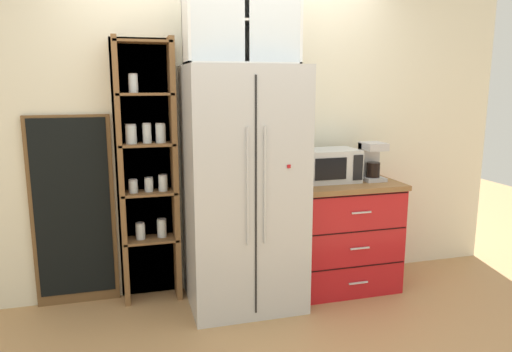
{
  "coord_description": "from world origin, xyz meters",
  "views": [
    {
      "loc": [
        -0.84,
        -3.36,
        1.67
      ],
      "look_at": [
        0.1,
        0.0,
        0.99
      ],
      "focal_mm": 33.43,
      "sensor_mm": 36.0,
      "label": 1
    }
  ],
  "objects_px": {
    "coffee_maker": "(371,161)",
    "chalkboard_menu": "(73,211)",
    "refrigerator": "(243,188)",
    "mug_cream": "(346,176)",
    "bottle_clear": "(345,168)",
    "microwave": "(329,165)"
  },
  "relations": [
    {
      "from": "coffee_maker",
      "to": "chalkboard_menu",
      "type": "relative_size",
      "value": 0.21
    },
    {
      "from": "refrigerator",
      "to": "mug_cream",
      "type": "distance_m",
      "value": 0.87
    },
    {
      "from": "coffee_maker",
      "to": "bottle_clear",
      "type": "distance_m",
      "value": 0.24
    },
    {
      "from": "microwave",
      "to": "chalkboard_menu",
      "type": "xyz_separation_m",
      "value": [
        -1.98,
        0.21,
        -0.29
      ]
    },
    {
      "from": "refrigerator",
      "to": "chalkboard_menu",
      "type": "xyz_separation_m",
      "value": [
        -1.23,
        0.33,
        -0.17
      ]
    },
    {
      "from": "coffee_maker",
      "to": "chalkboard_menu",
      "type": "height_order",
      "value": "chalkboard_menu"
    },
    {
      "from": "coffee_maker",
      "to": "mug_cream",
      "type": "distance_m",
      "value": 0.26
    },
    {
      "from": "coffee_maker",
      "to": "chalkboard_menu",
      "type": "distance_m",
      "value": 2.36
    },
    {
      "from": "mug_cream",
      "to": "chalkboard_menu",
      "type": "distance_m",
      "value": 2.12
    },
    {
      "from": "coffee_maker",
      "to": "bottle_clear",
      "type": "xyz_separation_m",
      "value": [
        -0.23,
        0.0,
        -0.05
      ]
    },
    {
      "from": "refrigerator",
      "to": "chalkboard_menu",
      "type": "distance_m",
      "value": 1.28
    },
    {
      "from": "bottle_clear",
      "to": "mug_cream",
      "type": "bearing_deg",
      "value": -84.83
    },
    {
      "from": "microwave",
      "to": "bottle_clear",
      "type": "bearing_deg",
      "value": -19.58
    },
    {
      "from": "refrigerator",
      "to": "coffee_maker",
      "type": "bearing_deg",
      "value": 3.74
    },
    {
      "from": "refrigerator",
      "to": "bottle_clear",
      "type": "relative_size",
      "value": 7.35
    },
    {
      "from": "microwave",
      "to": "mug_cream",
      "type": "xyz_separation_m",
      "value": [
        0.12,
        -0.06,
        -0.08
      ]
    },
    {
      "from": "mug_cream",
      "to": "coffee_maker",
      "type": "bearing_deg",
      "value": 4.42
    },
    {
      "from": "microwave",
      "to": "coffee_maker",
      "type": "xyz_separation_m",
      "value": [
        0.35,
        -0.04,
        0.03
      ]
    },
    {
      "from": "refrigerator",
      "to": "mug_cream",
      "type": "height_order",
      "value": "refrigerator"
    },
    {
      "from": "refrigerator",
      "to": "coffee_maker",
      "type": "distance_m",
      "value": 1.11
    },
    {
      "from": "coffee_maker",
      "to": "mug_cream",
      "type": "height_order",
      "value": "coffee_maker"
    },
    {
      "from": "coffee_maker",
      "to": "chalkboard_menu",
      "type": "xyz_separation_m",
      "value": [
        -2.33,
        0.26,
        -0.32
      ]
    }
  ]
}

